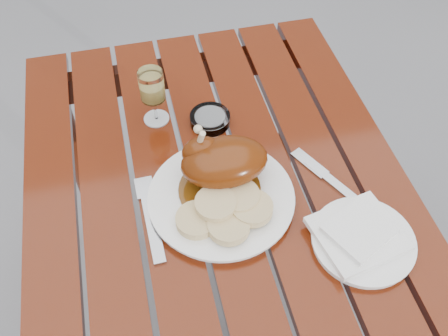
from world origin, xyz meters
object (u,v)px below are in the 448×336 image
at_px(wine_glass, 153,97).
at_px(side_plate, 363,241).
at_px(dinner_plate, 221,198).
at_px(ashtray, 210,119).
at_px(table, 226,294).

height_order(wine_glass, side_plate, wine_glass).
relative_size(dinner_plate, ashtray, 3.19).
xyz_separation_m(table, dinner_plate, (-0.00, 0.03, 0.38)).
bearing_deg(side_plate, wine_glass, 128.24).
distance_m(wine_glass, ashtray, 0.14).
bearing_deg(table, ashtray, 84.80).
relative_size(table, side_plate, 6.01).
bearing_deg(ashtray, table, -95.20).
distance_m(table, side_plate, 0.47).
bearing_deg(ashtray, side_plate, -60.77).
distance_m(table, dinner_plate, 0.39).
height_order(table, side_plate, side_plate).
bearing_deg(dinner_plate, ashtray, 83.45).
relative_size(table, dinner_plate, 4.01).
bearing_deg(wine_glass, ashtray, -18.71).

